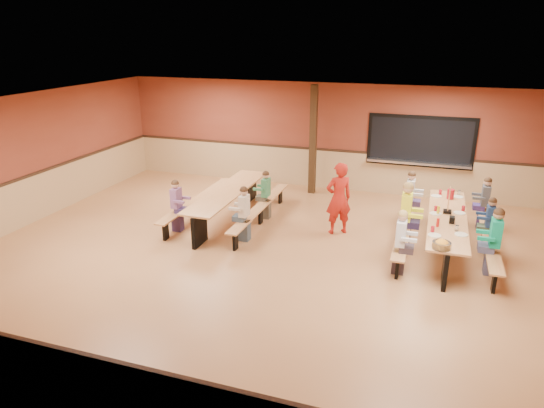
% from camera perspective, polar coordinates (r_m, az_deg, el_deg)
% --- Properties ---
extents(ground, '(12.00, 12.00, 0.00)m').
position_cam_1_polar(ground, '(9.84, -0.49, -6.38)').
color(ground, '#A1663D').
rests_on(ground, ground).
extents(room_envelope, '(12.04, 10.04, 3.02)m').
position_cam_1_polar(room_envelope, '(9.56, -0.50, -2.66)').
color(room_envelope, brown).
rests_on(room_envelope, ground).
extents(kitchen_pass_through, '(2.78, 0.28, 1.38)m').
position_cam_1_polar(kitchen_pass_through, '(13.62, 17.03, 6.80)').
color(kitchen_pass_through, black).
rests_on(kitchen_pass_through, ground).
extents(structural_post, '(0.18, 0.18, 3.00)m').
position_cam_1_polar(structural_post, '(13.42, 4.86, 7.46)').
color(structural_post, black).
rests_on(structural_post, ground).
extents(cafeteria_table_main, '(1.91, 3.70, 0.74)m').
position_cam_1_polar(cafeteria_table_main, '(10.61, 19.82, -2.51)').
color(cafeteria_table_main, '#C0814C').
rests_on(cafeteria_table_main, ground).
extents(cafeteria_table_second, '(1.91, 3.70, 0.74)m').
position_cam_1_polar(cafeteria_table_second, '(11.67, -5.18, 0.60)').
color(cafeteria_table_second, '#C0814C').
rests_on(cafeteria_table_second, ground).
extents(seated_child_white_left, '(0.38, 0.31, 1.24)m').
position_cam_1_polar(seated_child_white_left, '(9.33, 14.85, -4.40)').
color(seated_child_white_left, silver).
rests_on(seated_child_white_left, ground).
extents(seated_adult_yellow, '(0.45, 0.37, 1.38)m').
position_cam_1_polar(seated_adult_yellow, '(10.52, 15.45, -1.27)').
color(seated_adult_yellow, '#F8FF2B').
rests_on(seated_adult_yellow, ground).
extents(seated_child_grey_left, '(0.39, 0.32, 1.25)m').
position_cam_1_polar(seated_child_grey_left, '(11.88, 15.89, 0.75)').
color(seated_child_grey_left, silver).
rests_on(seated_child_grey_left, ground).
extents(seated_child_teal_right, '(0.41, 0.34, 1.29)m').
position_cam_1_polar(seated_child_teal_right, '(9.87, 24.69, -4.10)').
color(seated_child_teal_right, '#0C956D').
rests_on(seated_child_teal_right, ground).
extents(seated_child_navy_right, '(0.34, 0.28, 1.15)m').
position_cam_1_polar(seated_child_navy_right, '(10.88, 24.16, -2.27)').
color(seated_child_navy_right, navy).
rests_on(seated_child_navy_right, ground).
extents(seated_child_char_right, '(0.37, 0.30, 1.21)m').
position_cam_1_polar(seated_child_char_right, '(12.10, 23.72, 0.06)').
color(seated_child_char_right, '#44464C').
rests_on(seated_child_char_right, ground).
extents(seated_child_purple_sec, '(0.36, 0.29, 1.19)m').
position_cam_1_polar(seated_child_purple_sec, '(11.15, -11.15, -0.24)').
color(seated_child_purple_sec, '#80517F').
rests_on(seated_child_purple_sec, ground).
extents(seated_child_green_sec, '(0.35, 0.29, 1.17)m').
position_cam_1_polar(seated_child_green_sec, '(11.70, -0.73, 1.05)').
color(seated_child_green_sec, '#387E51').
rests_on(seated_child_green_sec, ground).
extents(seated_child_tan_sec, '(0.37, 0.30, 1.21)m').
position_cam_1_polar(seated_child_tan_sec, '(10.45, -3.29, -1.20)').
color(seated_child_tan_sec, beige).
rests_on(seated_child_tan_sec, ground).
extents(standing_woman, '(0.72, 0.65, 1.64)m').
position_cam_1_polar(standing_woman, '(10.85, 7.84, 0.65)').
color(standing_woman, '#B51E14').
rests_on(standing_woman, ground).
extents(punch_pitcher, '(0.16, 0.16, 0.22)m').
position_cam_1_polar(punch_pitcher, '(11.66, 20.27, 1.10)').
color(punch_pitcher, '#B11722').
rests_on(punch_pitcher, cafeteria_table_main).
extents(chip_bowl, '(0.32, 0.32, 0.15)m').
position_cam_1_polar(chip_bowl, '(8.97, 19.33, -4.52)').
color(chip_bowl, orange).
rests_on(chip_bowl, cafeteria_table_main).
extents(napkin_dispenser, '(0.10, 0.14, 0.13)m').
position_cam_1_polar(napkin_dispenser, '(10.22, 20.41, -1.75)').
color(napkin_dispenser, black).
rests_on(napkin_dispenser, cafeteria_table_main).
extents(condiment_mustard, '(0.06, 0.06, 0.17)m').
position_cam_1_polar(condiment_mustard, '(10.61, 18.98, -0.68)').
color(condiment_mustard, yellow).
rests_on(condiment_mustard, cafeteria_table_main).
extents(condiment_ketchup, '(0.06, 0.06, 0.17)m').
position_cam_1_polar(condiment_ketchup, '(9.93, 18.93, -2.06)').
color(condiment_ketchup, '#B2140F').
rests_on(condiment_ketchup, cafeteria_table_main).
extents(table_paddle, '(0.16, 0.16, 0.56)m').
position_cam_1_polar(table_paddle, '(10.72, 19.99, -0.31)').
color(table_paddle, black).
rests_on(table_paddle, cafeteria_table_main).
extents(place_settings, '(0.65, 3.30, 0.11)m').
position_cam_1_polar(place_settings, '(10.52, 19.98, -1.15)').
color(place_settings, beige).
rests_on(place_settings, cafeteria_table_main).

